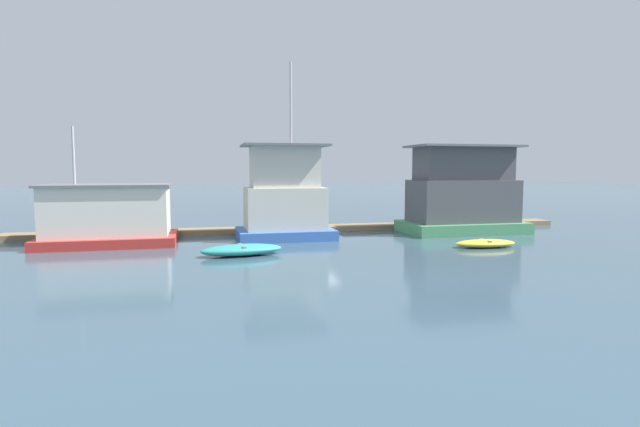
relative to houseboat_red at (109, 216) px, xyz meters
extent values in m
plane|color=#385160|center=(10.80, 0.30, -1.46)|extent=(200.00, 200.00, 0.00)
cube|color=#846B4C|center=(10.80, 3.01, -1.31)|extent=(33.80, 1.60, 0.30)
cube|color=red|center=(0.00, 0.00, -1.23)|extent=(6.52, 4.11, 0.47)
cube|color=silver|center=(0.00, 0.00, 0.24)|extent=(5.78, 3.37, 2.45)
cube|color=slate|center=(0.00, 0.00, 1.52)|extent=(6.08, 3.67, 0.12)
cylinder|color=#B2B2B7|center=(-1.52, 0.00, 3.01)|extent=(0.12, 0.12, 2.86)
cube|color=#3866B7|center=(9.00, 0.07, -1.20)|extent=(5.16, 3.62, 0.53)
cube|color=beige|center=(9.00, 0.07, 0.20)|extent=(4.27, 2.72, 2.26)
cube|color=beige|center=(9.00, 0.07, 2.44)|extent=(3.61, 2.06, 2.22)
cube|color=slate|center=(9.00, 0.07, 3.61)|extent=(4.57, 3.02, 0.12)
cylinder|color=#B2B2B7|center=(9.36, 0.07, 5.87)|extent=(0.12, 0.12, 4.40)
cube|color=#4C9360|center=(19.78, 0.08, -1.13)|extent=(7.09, 4.01, 0.66)
cube|color=#4C4C51|center=(19.78, 0.08, 0.44)|extent=(6.11, 3.03, 2.48)
cube|color=#4C4C51|center=(19.78, 0.08, 2.65)|extent=(5.49, 2.40, 1.93)
cube|color=slate|center=(19.78, 0.08, 3.68)|extent=(6.41, 3.33, 0.12)
ellipsoid|color=teal|center=(6.22, -4.90, -1.21)|extent=(3.75, 1.81, 0.50)
cube|color=#997F60|center=(6.22, -4.90, -1.04)|extent=(0.30, 1.16, 0.08)
ellipsoid|color=yellow|center=(17.95, -5.38, -1.27)|extent=(3.14, 1.44, 0.38)
cube|color=#997F60|center=(17.95, -5.38, -1.14)|extent=(0.24, 1.02, 0.08)
camera|label=1|loc=(4.41, -26.83, 2.33)|focal=28.00mm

